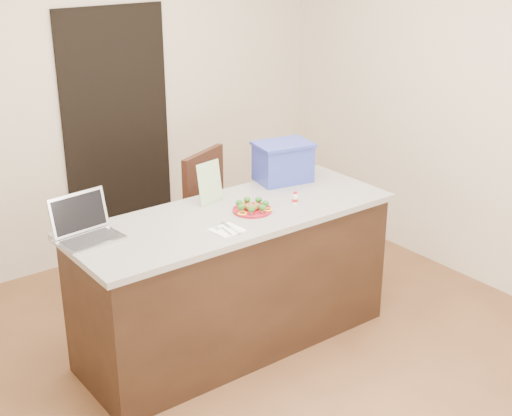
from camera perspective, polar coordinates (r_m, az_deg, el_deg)
ground at (r=4.61m, az=0.13°, el=-11.96°), size 4.00×4.00×0.00m
room_shell at (r=3.95m, az=0.15°, el=7.98°), size 4.00×4.00×4.00m
doorway at (r=5.80m, az=-11.01°, el=5.77°), size 0.90×0.02×2.00m
island at (r=4.55m, az=-1.77°, el=-5.71°), size 2.06×0.76×0.92m
plate at (r=4.37m, az=-0.31°, el=-0.16°), size 0.24×0.24×0.02m
meatballs at (r=4.36m, az=-0.32°, el=0.11°), size 0.10×0.10×0.04m
broccoli at (r=4.35m, az=-0.31°, el=0.31°), size 0.20×0.20×0.04m
pepper_rings at (r=4.37m, az=-0.31°, el=-0.05°), size 0.22×0.22×0.01m
napkin at (r=4.10m, az=-2.33°, el=-1.77°), size 0.18×0.18×0.01m
fork at (r=4.10m, az=-2.63°, el=-1.72°), size 0.04×0.15×0.00m
knife at (r=4.10m, az=-1.85°, el=-1.66°), size 0.02×0.20×0.01m
yogurt_bottle at (r=4.49m, az=3.15°, el=0.74°), size 0.04×0.04×0.08m
laptop at (r=4.10m, az=-13.56°, el=-1.47°), size 0.37×0.31×0.24m
leaflet at (r=4.48m, az=-3.72°, el=2.05°), size 0.19×0.07×0.26m
blue_box at (r=4.85m, az=2.18°, el=3.72°), size 0.42×0.33×0.27m
chair at (r=5.13m, az=-3.46°, el=-0.68°), size 0.62×0.63×1.06m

